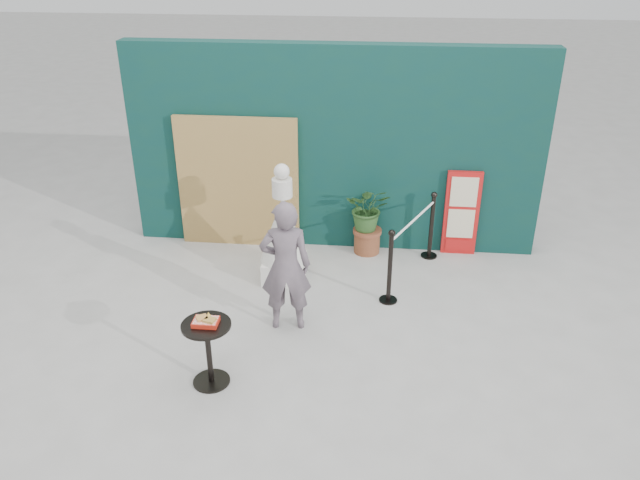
# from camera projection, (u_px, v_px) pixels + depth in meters

# --- Properties ---
(ground) EXTENTS (60.00, 60.00, 0.00)m
(ground) POSITION_uv_depth(u_px,v_px,m) (309.00, 368.00, 6.95)
(ground) COLOR #ADAAA5
(ground) RESTS_ON ground
(back_wall) EXTENTS (6.00, 0.30, 3.00)m
(back_wall) POSITION_uv_depth(u_px,v_px,m) (334.00, 149.00, 9.06)
(back_wall) COLOR #0B3131
(back_wall) RESTS_ON ground
(bamboo_fence) EXTENTS (1.80, 0.08, 2.00)m
(bamboo_fence) POSITION_uv_depth(u_px,v_px,m) (238.00, 183.00, 9.23)
(bamboo_fence) COLOR tan
(bamboo_fence) RESTS_ON ground
(woman) EXTENTS (0.65, 0.48, 1.66)m
(woman) POSITION_uv_depth(u_px,v_px,m) (286.00, 266.00, 7.33)
(woman) COLOR slate
(woman) RESTS_ON ground
(menu_board) EXTENTS (0.50, 0.07, 1.30)m
(menu_board) POSITION_uv_depth(u_px,v_px,m) (461.00, 213.00, 9.10)
(menu_board) COLOR red
(menu_board) RESTS_ON ground
(statue) EXTENTS (0.66, 0.66, 1.69)m
(statue) POSITION_uv_depth(u_px,v_px,m) (284.00, 234.00, 8.41)
(statue) COLOR white
(statue) RESTS_ON ground
(cafe_table) EXTENTS (0.52, 0.52, 0.75)m
(cafe_table) POSITION_uv_depth(u_px,v_px,m) (208.00, 344.00, 6.52)
(cafe_table) COLOR black
(cafe_table) RESTS_ON ground
(food_basket) EXTENTS (0.26, 0.19, 0.11)m
(food_basket) POSITION_uv_depth(u_px,v_px,m) (206.00, 321.00, 6.39)
(food_basket) COLOR red
(food_basket) RESTS_ON cafe_table
(planter) EXTENTS (0.63, 0.55, 1.08)m
(planter) POSITION_uv_depth(u_px,v_px,m) (368.00, 214.00, 9.15)
(planter) COLOR brown
(planter) RESTS_ON ground
(stanchion_barrier) EXTENTS (0.84, 1.54, 1.03)m
(stanchion_barrier) POSITION_uv_depth(u_px,v_px,m) (412.00, 246.00, 8.52)
(stanchion_barrier) COLOR black
(stanchion_barrier) RESTS_ON ground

